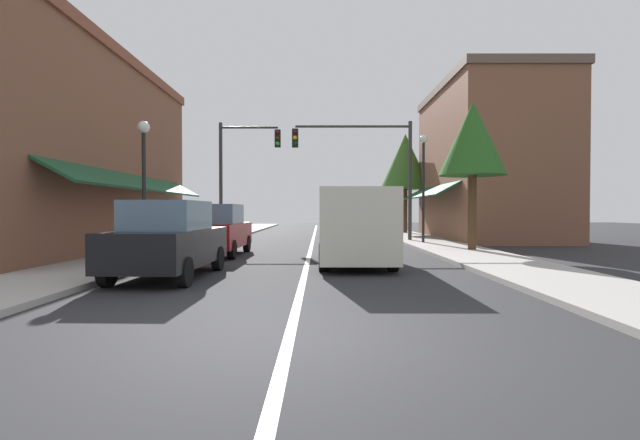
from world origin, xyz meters
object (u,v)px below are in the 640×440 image
Objects in this scene: parked_car_nearest_left at (171,240)px; street_lamp_left_near at (146,166)px; tree_right_far at (407,162)px; traffic_signal_left_corner at (242,163)px; traffic_signal_mast_arm at (371,159)px; tree_right_near at (475,140)px; street_lamp_right_mid at (425,171)px; van_in_lane at (356,225)px; parked_car_second_left at (219,230)px.

parked_car_nearest_left is 4.45m from street_lamp_left_near.
traffic_signal_left_corner is at bearing -147.09° from tree_right_far.
tree_right_far is at bearing 67.64° from traffic_signal_mast_arm.
tree_right_near is (10.96, 3.04, 1.24)m from street_lamp_left_near.
street_lamp_right_mid is (8.86, -3.18, -0.70)m from traffic_signal_left_corner.
street_lamp_right_mid is (3.70, 7.73, 2.18)m from van_in_lane.
traffic_signal_mast_arm is at bearing 65.97° from parked_car_nearest_left.
traffic_signal_mast_arm reaches higher than van_in_lane.
parked_car_nearest_left is 5.46m from parked_car_second_left.
traffic_signal_left_corner is 9.44m from street_lamp_right_mid.
parked_car_nearest_left is 14.01m from traffic_signal_left_corner.
van_in_lane is at bearing 33.11° from parked_car_nearest_left.
parked_car_second_left is at bearing -173.39° from tree_right_near.
traffic_signal_left_corner reaches higher than van_in_lane.
street_lamp_right_mid is at bearing 32.21° from parked_car_second_left.
traffic_signal_mast_arm is 6.74m from traffic_signal_left_corner.
traffic_signal_left_corner is 0.93× the size of tree_right_far.
street_lamp_right_mid is 9.65m from tree_right_far.
parked_car_second_left is at bearing -131.44° from traffic_signal_mast_arm.
parked_car_second_left is 9.59m from traffic_signal_mast_arm.
parked_car_second_left is 0.63× the size of tree_right_far.
street_lamp_left_near reaches higher than parked_car_second_left.
traffic_signal_mast_arm is 1.19× the size of street_lamp_right_mid.
parked_car_second_left is 0.80× the size of van_in_lane.
tree_right_near reaches higher than street_lamp_right_mid.
van_in_lane is at bearing -104.98° from tree_right_far.
parked_car_nearest_left is 0.68× the size of traffic_signal_left_corner.
parked_car_second_left is at bearing 47.95° from street_lamp_left_near.
parked_car_nearest_left is 1.00× the size of parked_car_second_left.
parked_car_second_left is at bearing -85.70° from traffic_signal_left_corner.
tree_right_far is (3.18, 7.72, 0.66)m from traffic_signal_mast_arm.
tree_right_far reaches higher than traffic_signal_mast_arm.
traffic_signal_mast_arm is 2.98m from street_lamp_right_mid.
street_lamp_right_mid reaches higher than parked_car_second_left.
tree_right_far is at bearing 84.52° from street_lamp_right_mid.
traffic_signal_left_corner is at bearing 83.44° from street_lamp_left_near.
tree_right_near is (9.79, -7.11, 0.12)m from traffic_signal_left_corner.
traffic_signal_left_corner reaches higher than parked_car_second_left.
traffic_signal_mast_arm is at bearing 48.42° from street_lamp_left_near.
parked_car_nearest_left is 13.95m from traffic_signal_mast_arm.
street_lamp_right_mid reaches higher than van_in_lane.
traffic_signal_left_corner is (-6.59, 1.40, -0.07)m from traffic_signal_mast_arm.
street_lamp_right_mid reaches higher than parked_car_nearest_left.
street_lamp_right_mid is at bearing 103.42° from tree_right_near.
parked_car_nearest_left is at bearing -88.07° from parked_car_second_left.
parked_car_nearest_left is at bearing -61.79° from street_lamp_left_near.
tree_right_far reaches higher than parked_car_second_left.
traffic_signal_left_corner is 11.66m from tree_right_far.
parked_car_nearest_left is 13.48m from street_lamp_right_mid.
tree_right_near is (9.09, 6.52, 3.28)m from parked_car_nearest_left.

